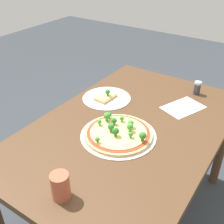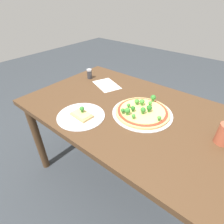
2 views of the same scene
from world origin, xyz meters
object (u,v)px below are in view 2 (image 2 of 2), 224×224
(pizza_tray_whole, at_px, (142,111))
(drinking_cup, at_px, (224,134))
(condiment_shaker, at_px, (89,74))
(dining_table, at_px, (128,118))
(pizza_tray_slice, at_px, (81,115))

(pizza_tray_whole, relative_size, drinking_cup, 3.38)
(drinking_cup, relative_size, condiment_shaker, 1.33)
(drinking_cup, bearing_deg, dining_table, -176.80)
(pizza_tray_slice, distance_m, drinking_cup, 0.78)
(pizza_tray_slice, distance_m, condiment_shaker, 0.57)
(pizza_tray_whole, relative_size, pizza_tray_slice, 1.28)
(pizza_tray_slice, height_order, drinking_cup, drinking_cup)
(pizza_tray_slice, height_order, condiment_shaker, condiment_shaker)
(pizza_tray_whole, bearing_deg, drinking_cup, 3.85)
(pizza_tray_whole, height_order, pizza_tray_slice, pizza_tray_whole)
(dining_table, xyz_separation_m, pizza_tray_whole, (0.11, 0.00, 0.10))
(pizza_tray_whole, distance_m, condiment_shaker, 0.66)
(pizza_tray_whole, relative_size, condiment_shaker, 4.49)
(pizza_tray_whole, xyz_separation_m, drinking_cup, (0.45, 0.03, 0.04))
(pizza_tray_whole, bearing_deg, dining_table, -179.52)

